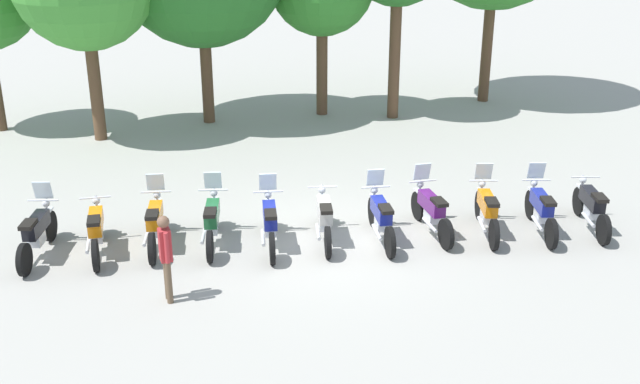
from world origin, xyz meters
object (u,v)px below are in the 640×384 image
(motorcycle_2, at_px, (155,223))
(person_0, at_px, (166,252))
(motorcycle_10, at_px, (591,207))
(motorcycle_5, at_px, (324,218))
(motorcycle_3, at_px, (212,220))
(motorcycle_1, at_px, (96,230))
(motorcycle_0, at_px, (37,232))
(motorcycle_6, at_px, (381,217))
(motorcycle_7, at_px, (431,210))
(motorcycle_4, at_px, (270,222))
(motorcycle_9, at_px, (541,209))
(motorcycle_8, at_px, (487,210))

(motorcycle_2, relative_size, person_0, 1.34)
(motorcycle_10, bearing_deg, motorcycle_2, 95.21)
(motorcycle_5, xyz_separation_m, person_0, (-3.23, -1.91, 0.45))
(motorcycle_3, relative_size, person_0, 1.33)
(motorcycle_5, bearing_deg, motorcycle_1, 93.08)
(motorcycle_2, bearing_deg, motorcycle_0, 95.51)
(motorcycle_3, relative_size, motorcycle_6, 1.00)
(motorcycle_6, xyz_separation_m, motorcycle_7, (1.14, 0.14, 0.00))
(motorcycle_1, bearing_deg, motorcycle_7, -94.82)
(motorcycle_2, xyz_separation_m, motorcycle_3, (1.15, -0.13, 0.00))
(motorcycle_2, relative_size, motorcycle_5, 1.00)
(motorcycle_5, distance_m, person_0, 3.78)
(motorcycle_5, relative_size, motorcycle_10, 1.01)
(motorcycle_4, bearing_deg, person_0, 137.50)
(motorcycle_10, bearing_deg, motorcycle_9, 98.61)
(motorcycle_5, bearing_deg, motorcycle_9, -89.17)
(motorcycle_0, relative_size, person_0, 1.33)
(motorcycle_1, xyz_separation_m, motorcycle_7, (6.87, -0.44, 0.01))
(motorcycle_7, bearing_deg, motorcycle_8, -103.90)
(motorcycle_1, xyz_separation_m, motorcycle_2, (1.15, 0.09, 0.01))
(motorcycle_0, relative_size, motorcycle_5, 0.99)
(motorcycle_2, xyz_separation_m, person_0, (0.21, -2.34, 0.43))
(motorcycle_9, bearing_deg, motorcycle_10, -81.68)
(motorcycle_7, height_order, motorcycle_10, motorcycle_7)
(motorcycle_6, xyz_separation_m, person_0, (-4.37, -1.67, 0.43))
(motorcycle_7, height_order, motorcycle_9, same)
(motorcycle_7, distance_m, person_0, 5.82)
(motorcycle_2, height_order, motorcycle_3, same)
(motorcycle_5, height_order, motorcycle_10, same)
(motorcycle_1, distance_m, motorcycle_4, 3.46)
(motorcycle_2, distance_m, motorcycle_8, 6.92)
(motorcycle_1, bearing_deg, person_0, -150.06)
(motorcycle_1, relative_size, motorcycle_7, 1.00)
(motorcycle_8, bearing_deg, motorcycle_2, 95.90)
(motorcycle_3, distance_m, motorcycle_10, 8.07)
(motorcycle_2, relative_size, motorcycle_9, 1.01)
(motorcycle_1, bearing_deg, motorcycle_2, -86.77)
(motorcycle_1, height_order, motorcycle_4, motorcycle_4)
(motorcycle_10, bearing_deg, motorcycle_8, 95.28)
(motorcycle_4, bearing_deg, motorcycle_8, -88.29)
(motorcycle_1, distance_m, motorcycle_8, 8.06)
(motorcycle_3, height_order, motorcycle_5, motorcycle_3)
(motorcycle_5, distance_m, motorcycle_9, 4.62)
(motorcycle_7, bearing_deg, motorcycle_1, 83.84)
(motorcycle_1, relative_size, motorcycle_2, 1.00)
(motorcycle_0, distance_m, motorcycle_7, 8.03)
(motorcycle_3, height_order, motorcycle_8, same)
(motorcycle_1, height_order, motorcycle_9, motorcycle_9)
(motorcycle_5, relative_size, motorcycle_6, 1.00)
(motorcycle_8, relative_size, person_0, 1.32)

